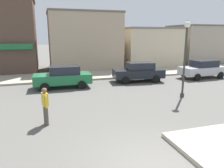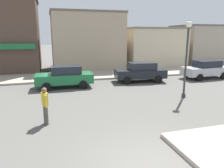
# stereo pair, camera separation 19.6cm
# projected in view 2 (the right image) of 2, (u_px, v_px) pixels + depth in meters

# --- Properties ---
(ground_plane) EXTENTS (160.00, 160.00, 0.00)m
(ground_plane) POSITION_uv_depth(u_px,v_px,m) (155.00, 168.00, 6.26)
(ground_plane) COLOR #5B5954
(kerb_far) EXTENTS (80.00, 4.00, 0.15)m
(kerb_far) POSITION_uv_depth(u_px,v_px,m) (81.00, 76.00, 19.83)
(kerb_far) COLOR #A89E8C
(kerb_far) RESTS_ON ground
(lamp_post) EXTENTS (0.36, 0.36, 4.54)m
(lamp_post) POSITION_uv_depth(u_px,v_px,m) (187.00, 48.00, 12.67)
(lamp_post) COLOR #333833
(lamp_post) RESTS_ON ground
(parked_car_nearest) EXTENTS (4.03, 1.94, 1.56)m
(parked_car_nearest) POSITION_uv_depth(u_px,v_px,m) (65.00, 76.00, 15.65)
(parked_car_nearest) COLOR #1E6B3D
(parked_car_nearest) RESTS_ON ground
(parked_car_second) EXTENTS (4.17, 2.22, 1.56)m
(parked_car_second) POSITION_uv_depth(u_px,v_px,m) (141.00, 72.00, 17.60)
(parked_car_second) COLOR black
(parked_car_second) RESTS_ON ground
(parked_car_third) EXTENTS (4.08, 2.02, 1.56)m
(parked_car_third) POSITION_uv_depth(u_px,v_px,m) (206.00, 69.00, 18.91)
(parked_car_third) COLOR #B7B7BC
(parked_car_third) RESTS_ON ground
(pedestrian_crossing_near) EXTENTS (0.29, 0.56, 1.61)m
(pedestrian_crossing_near) POSITION_uv_depth(u_px,v_px,m) (45.00, 105.00, 9.17)
(pedestrian_crossing_near) COLOR #4C473D
(pedestrian_crossing_near) RESTS_ON ground
(building_storefront_left_near) EXTENTS (7.53, 5.27, 6.06)m
(building_storefront_left_near) POSITION_uv_depth(u_px,v_px,m) (87.00, 41.00, 23.76)
(building_storefront_left_near) COLOR tan
(building_storefront_left_near) RESTS_ON ground
(building_storefront_left_mid) EXTENTS (6.88, 6.22, 4.52)m
(building_storefront_left_mid) POSITION_uv_depth(u_px,v_px,m) (150.00, 47.00, 26.55)
(building_storefront_left_mid) COLOR beige
(building_storefront_left_mid) RESTS_ON ground
(building_storefront_right_near) EXTENTS (7.86, 5.74, 4.90)m
(building_storefront_right_near) POSITION_uv_depth(u_px,v_px,m) (205.00, 44.00, 29.01)
(building_storefront_right_near) COLOR #9E9384
(building_storefront_right_near) RESTS_ON ground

